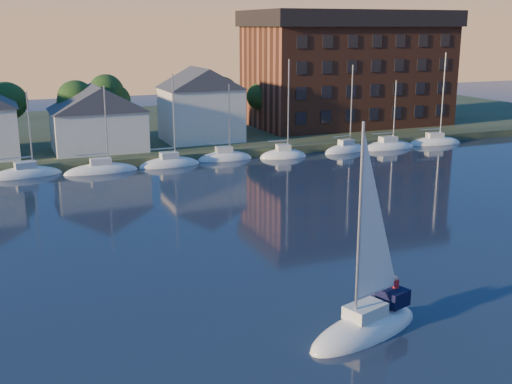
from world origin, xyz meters
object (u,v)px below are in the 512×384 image
clubhouse_centre (98,117)px  hero_sailboat (366,323)px  condo_block (348,68)px  clubhouse_east (201,103)px

clubhouse_centre → hero_sailboat: size_ratio=0.91×
clubhouse_centre → condo_block: (40.00, 7.95, 4.66)m
clubhouse_centre → clubhouse_east: 14.17m
clubhouse_centre → condo_block: condo_block is taller
clubhouse_east → clubhouse_centre: bearing=-171.9°
condo_block → hero_sailboat: condo_block is taller
condo_block → hero_sailboat: size_ratio=2.45×
clubhouse_east → hero_sailboat: bearing=-98.6°
condo_block → clubhouse_centre: bearing=-168.8°
clubhouse_centre → clubhouse_east: clubhouse_east is taller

